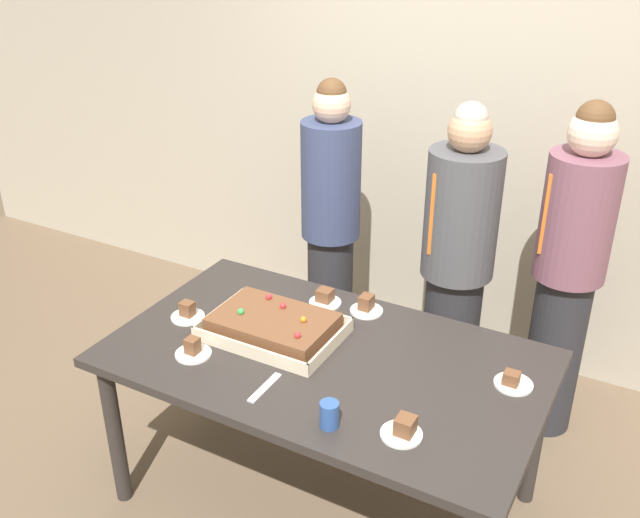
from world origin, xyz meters
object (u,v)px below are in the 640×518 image
(party_table, at_px, (325,372))
(plated_slice_near_left, at_px, (513,382))
(person_green_shirt_behind, at_px, (331,225))
(plated_slice_far_right, at_px, (193,350))
(plated_slice_center_back, at_px, (325,298))
(person_serving_front, at_px, (457,264))
(plated_slice_center_front, at_px, (188,313))
(cake_server_utensil, at_px, (265,388))
(sheet_cake, at_px, (273,326))
(plated_slice_near_right, at_px, (404,429))
(drink_cup_nearest, at_px, (329,415))
(person_striped_tie_right, at_px, (568,271))
(plated_slice_far_left, at_px, (366,306))

(party_table, distance_m, plated_slice_near_left, 0.76)
(person_green_shirt_behind, bearing_deg, plated_slice_near_left, 42.37)
(plated_slice_far_right, xyz_separation_m, plated_slice_center_back, (0.27, 0.63, 0.00))
(plated_slice_far_right, distance_m, person_serving_front, 1.38)
(party_table, relative_size, plated_slice_far_right, 11.87)
(plated_slice_center_front, height_order, cake_server_utensil, plated_slice_center_front)
(plated_slice_near_left, bearing_deg, sheet_cake, -172.14)
(plated_slice_near_left, bearing_deg, party_table, -167.21)
(party_table, relative_size, plated_slice_near_right, 11.87)
(person_green_shirt_behind, bearing_deg, plated_slice_center_front, -23.49)
(plated_slice_far_right, height_order, drink_cup_nearest, drink_cup_nearest)
(plated_slice_near_right, bearing_deg, cake_server_utensil, -179.19)
(party_table, distance_m, person_striped_tie_right, 1.29)
(plated_slice_near_right, xyz_separation_m, plated_slice_center_front, (-1.15, 0.27, -0.00))
(plated_slice_center_front, xyz_separation_m, person_serving_front, (0.92, 0.95, 0.05))
(party_table, xyz_separation_m, sheet_cake, (-0.27, 0.03, 0.13))
(plated_slice_far_right, relative_size, person_striped_tie_right, 0.09)
(sheet_cake, distance_m, person_striped_tie_right, 1.43)
(plated_slice_center_back, bearing_deg, person_serving_front, 50.35)
(sheet_cake, height_order, plated_slice_center_back, sheet_cake)
(sheet_cake, distance_m, plated_slice_center_front, 0.42)
(plated_slice_near_left, xyz_separation_m, person_serving_front, (-0.49, 0.75, 0.05))
(plated_slice_near_right, distance_m, plated_slice_center_back, 0.96)
(plated_slice_near_left, xyz_separation_m, plated_slice_center_front, (-1.41, -0.20, 0.00))
(drink_cup_nearest, height_order, person_green_shirt_behind, person_green_shirt_behind)
(plated_slice_near_left, bearing_deg, plated_slice_center_front, -171.83)
(plated_slice_center_back, xyz_separation_m, drink_cup_nearest, (0.43, -0.76, 0.03))
(plated_slice_near_left, relative_size, drink_cup_nearest, 1.50)
(person_green_shirt_behind, bearing_deg, cake_server_utensil, 3.63)
(plated_slice_far_left, bearing_deg, person_striped_tie_right, 39.77)
(plated_slice_far_right, distance_m, drink_cup_nearest, 0.71)
(plated_slice_far_left, distance_m, person_striped_tie_right, 0.98)
(plated_slice_far_right, distance_m, person_green_shirt_behind, 1.26)
(sheet_cake, xyz_separation_m, plated_slice_near_right, (0.74, -0.33, -0.02))
(plated_slice_near_left, distance_m, plated_slice_center_back, 0.96)
(plated_slice_near_left, distance_m, person_striped_tie_right, 0.87)
(plated_slice_far_left, xyz_separation_m, person_striped_tie_right, (0.75, 0.63, 0.08))
(plated_slice_near_right, xyz_separation_m, plated_slice_far_left, (-0.48, 0.70, -0.00))
(plated_slice_center_front, bearing_deg, plated_slice_far_right, -47.66)
(sheet_cake, relative_size, person_serving_front, 0.34)
(plated_slice_near_left, relative_size, plated_slice_center_front, 1.00)
(plated_slice_far_right, distance_m, plated_slice_center_back, 0.69)
(plated_slice_near_right, distance_m, cake_server_utensil, 0.57)
(sheet_cake, bearing_deg, plated_slice_center_back, 79.42)
(plated_slice_near_left, distance_m, plated_slice_far_left, 0.77)
(plated_slice_center_front, bearing_deg, person_green_shirt_behind, 80.27)
(plated_slice_near_left, bearing_deg, person_serving_front, 123.05)
(person_green_shirt_behind, bearing_deg, plated_slice_near_right, 23.27)
(party_table, bearing_deg, plated_slice_near_left, 12.79)
(person_serving_front, bearing_deg, plated_slice_far_right, -1.56)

